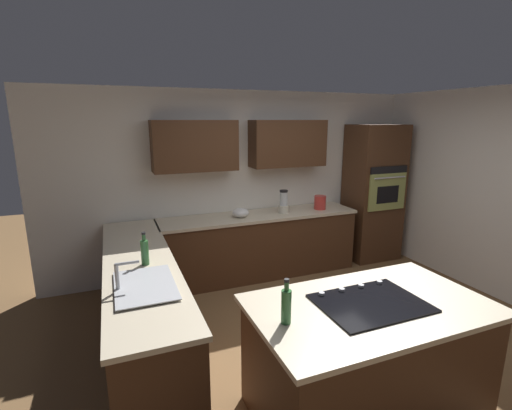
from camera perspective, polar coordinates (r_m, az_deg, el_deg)
ground_plane at (r=4.14m, az=11.56°, el=-19.21°), size 14.00×14.00×0.00m
wall_back at (r=5.35m, az=-0.41°, el=4.95°), size 6.00×0.44×2.60m
wall_left at (r=5.55m, az=32.11°, el=1.80°), size 0.10×4.00×2.60m
lower_cabinets_back at (r=5.29m, az=0.56°, el=-6.40°), size 2.80×0.60×0.86m
countertop_back at (r=5.15m, az=0.57°, el=-1.68°), size 2.84×0.64×0.04m
lower_cabinets_side at (r=3.87m, az=-17.26°, el=-14.71°), size 0.60×2.90×0.86m
countertop_side at (r=3.68m, az=-17.74°, el=-8.49°), size 0.64×2.94×0.04m
island_base at (r=3.11m, az=16.78°, el=-22.19°), size 1.67×0.94×0.86m
island_top at (r=2.87m, az=17.39°, el=-14.82°), size 1.75×1.02×0.04m
wall_oven at (r=6.11m, az=17.78°, el=1.81°), size 0.80×0.66×2.13m
sink_unit at (r=3.11m, az=-17.05°, el=-11.80°), size 0.46×0.70×0.23m
cooktop at (r=2.87m, az=17.35°, el=-14.29°), size 0.76×0.56×0.03m
blender at (r=5.22m, az=4.32°, el=0.29°), size 0.15×0.15×0.33m
mixing_bowl at (r=4.99m, az=-2.42°, el=-1.21°), size 0.23×0.23×0.13m
kettle at (r=5.51m, az=9.93°, el=0.40°), size 0.17×0.17×0.20m
dish_soap_bottle at (r=3.52m, az=-16.92°, el=-6.94°), size 0.07×0.07×0.31m
oil_bottle at (r=2.47m, az=4.72°, el=-15.29°), size 0.07×0.07×0.31m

